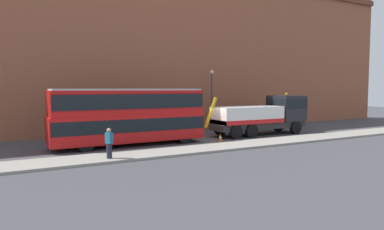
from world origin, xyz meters
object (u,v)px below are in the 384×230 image
recovery_tow_truck (263,115)px  double_decker_bus (129,114)px  street_lamp (212,95)px  pedestrian_onlooker (109,144)px  traffic_cone_near_bus (220,138)px

recovery_tow_truck → double_decker_bus: (-12.37, 0.00, 0.47)m
recovery_tow_truck → street_lamp: (-2.40, 4.76, 1.71)m
recovery_tow_truck → pedestrian_onlooker: recovery_tow_truck is taller
pedestrian_onlooker → traffic_cone_near_bus: pedestrian_onlooker is taller
pedestrian_onlooker → traffic_cone_near_bus: size_ratio=2.38×
recovery_tow_truck → traffic_cone_near_bus: size_ratio=14.09×
double_decker_bus → traffic_cone_near_bus: (6.38, -2.11, -1.89)m
recovery_tow_truck → traffic_cone_near_bus: 6.50m
double_decker_bus → traffic_cone_near_bus: size_ratio=15.36×
double_decker_bus → pedestrian_onlooker: 5.58m
double_decker_bus → street_lamp: (9.97, 4.76, 1.24)m
double_decker_bus → street_lamp: size_ratio=1.90×
street_lamp → traffic_cone_near_bus: bearing=-117.6°
traffic_cone_near_bus → recovery_tow_truck: bearing=19.4°
double_decker_bus → traffic_cone_near_bus: 6.98m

